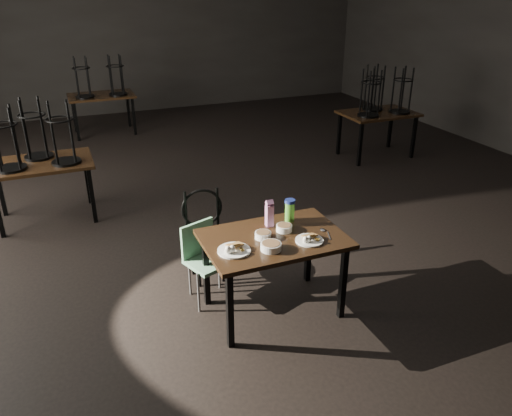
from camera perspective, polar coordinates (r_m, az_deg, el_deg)
name	(u,v)px	position (r m, az deg, el deg)	size (l,w,h in m)	color
room	(243,21)	(5.81, -1.48, 20.62)	(12.00, 12.04, 3.22)	black
main_table	(274,245)	(4.29, 2.04, -4.24)	(1.20, 0.80, 0.75)	black
plate_left	(234,249)	(4.02, -2.56, -4.70)	(0.27, 0.27, 0.09)	white
plate_right	(309,239)	(4.20, 6.12, -3.55)	(0.24, 0.24, 0.08)	white
bowl_near	(263,235)	(4.22, 0.81, -3.09)	(0.14, 0.14, 0.05)	white
bowl_far	(284,228)	(4.34, 3.24, -2.26)	(0.14, 0.14, 0.06)	white
bowl_big	(271,246)	(4.04, 1.72, -4.39)	(0.17, 0.17, 0.06)	white
juice_carton	(269,214)	(4.39, 1.55, -0.68)	(0.06, 0.06, 0.25)	#8B196C
water_bottle	(290,210)	(4.49, 3.87, -0.24)	(0.12, 0.12, 0.21)	#5EBF38
spoon	(324,231)	(4.38, 7.73, -2.59)	(0.06, 0.21, 0.01)	silver
bentwood_chair	(205,228)	(4.91, -5.89, -2.23)	(0.44, 0.43, 0.90)	black
school_chair	(204,255)	(4.60, -5.93, -5.37)	(0.44, 0.44, 0.75)	#68A279
bg_table_left	(39,160)	(6.51, -23.53, 5.03)	(1.20, 0.80, 1.48)	black
bg_table_right	(379,111)	(8.55, 13.89, 10.74)	(1.20, 0.80, 1.48)	black
bg_table_far	(101,95)	(10.05, -17.28, 12.24)	(1.20, 0.80, 1.48)	black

